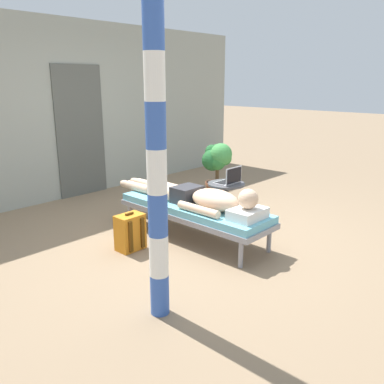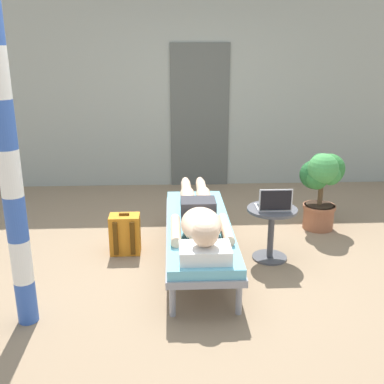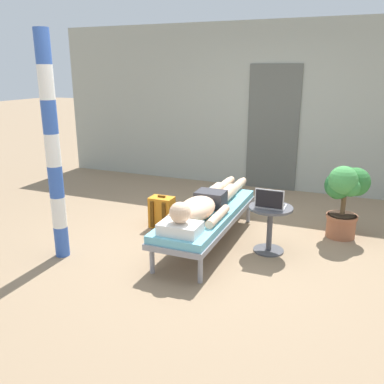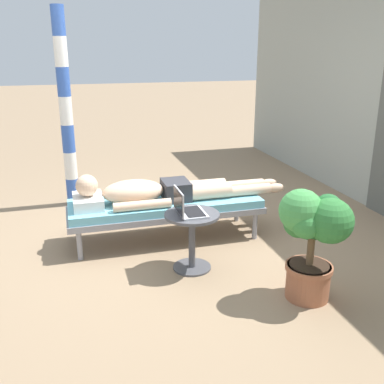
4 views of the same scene
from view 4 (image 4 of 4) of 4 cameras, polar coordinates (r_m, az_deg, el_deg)
The scene contains 8 objects.
ground_plane at distance 4.62m, azimuth -2.72°, elevation -6.23°, with size 40.00×40.00×0.00m, color #8C7256.
lounge_chair at distance 4.56m, azimuth -3.37°, elevation -1.88°, with size 0.61×1.95×0.42m.
person_reclining at distance 4.49m, azimuth -4.43°, elevation 0.08°, with size 0.53×2.17×0.32m.
side_table at distance 3.94m, azimuth 0.00°, elevation -5.02°, with size 0.48×0.48×0.52m.
laptop at distance 3.84m, azimuth -0.73°, elevation -2.01°, with size 0.31×0.24×0.23m.
backpack at distance 5.33m, azimuth -2.05°, elevation -0.54°, with size 0.30×0.26×0.42m.
potted_plant at distance 3.52m, azimuth 15.12°, elevation -4.77°, with size 0.52×0.51×0.90m.
porch_post at distance 5.59m, azimuth -15.71°, elevation 9.90°, with size 0.15×0.15×2.33m.
Camera 4 is at (4.10, -0.94, 1.91)m, focal length 42.04 mm.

